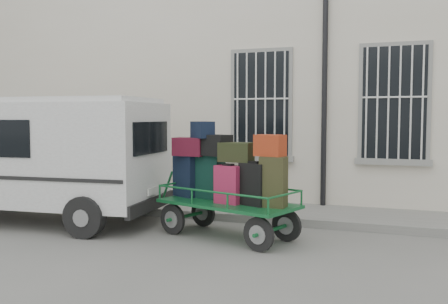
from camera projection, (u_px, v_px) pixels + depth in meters
ground at (234, 241)px, 7.91m from camera, size 80.00×80.00×0.00m
building at (303, 77)px, 12.86m from camera, size 24.00×5.15×6.00m
sidewalk at (269, 212)px, 9.97m from camera, size 24.00×1.70×0.15m
luggage_cart at (225, 179)px, 8.14m from camera, size 2.70×1.70×1.90m
van at (40, 152)px, 9.33m from camera, size 4.73×2.38×2.31m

